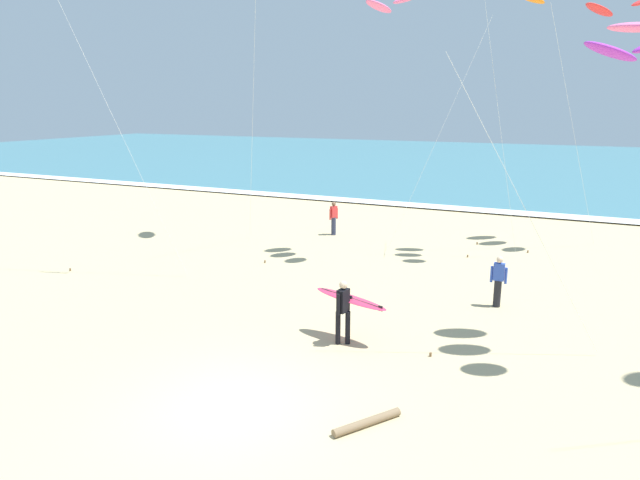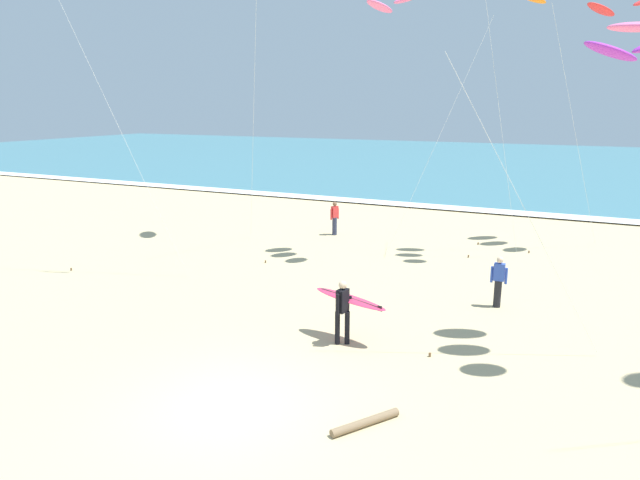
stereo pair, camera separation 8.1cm
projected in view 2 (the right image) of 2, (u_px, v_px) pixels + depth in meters
name	position (u px, v px, depth m)	size (l,w,h in m)	color
ground_plane	(229.00, 405.00, 11.45)	(160.00, 160.00, 0.00)	tan
ocean_water	(520.00, 163.00, 58.72)	(160.00, 60.00, 0.08)	teal
shoreline_foam	(464.00, 209.00, 32.62)	(160.00, 1.55, 0.01)	white
surfer_lead	(346.00, 304.00, 14.28)	(2.15, 1.06, 1.71)	black
kite_arc_cobalt_far	(393.00, 0.00, 20.19)	(4.35, 5.07, 10.06)	pink
kite_arc_rose_high	(636.00, 41.00, 11.96)	(4.94, 3.36, 7.73)	purple
kite_arc_ivory_close	(624.00, 1.00, 21.99)	(4.08, 4.07, 10.38)	red
bystander_red_top	(335.00, 218.00, 26.25)	(0.30, 0.46, 1.59)	#2D334C
bystander_blue_top	(498.00, 281.00, 16.85)	(0.50, 0.22, 1.59)	black
driftwood_log	(365.00, 422.00, 10.69)	(0.16, 0.16, 1.53)	#846B4C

